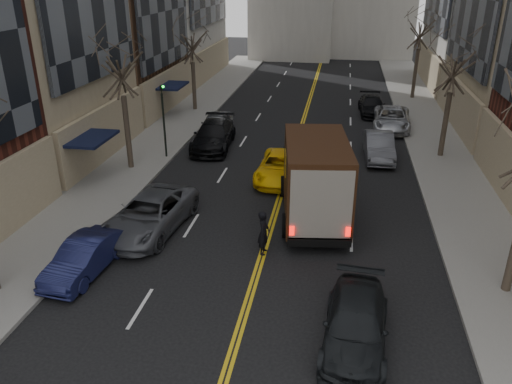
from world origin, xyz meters
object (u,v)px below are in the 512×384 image
at_px(taxi, 280,167).
at_px(pedestrian, 264,233).
at_px(observer_sedan, 355,325).
at_px(ups_truck, 315,178).

distance_m(taxi, pedestrian, 7.79).
distance_m(observer_sedan, pedestrian, 5.90).
height_order(ups_truck, observer_sedan, ups_truck).
xyz_separation_m(ups_truck, observer_sedan, (1.80, -8.24, -1.25)).
bearing_deg(observer_sedan, ups_truck, 106.24).
xyz_separation_m(ups_truck, pedestrian, (-1.73, -3.51, -1.01)).
relative_size(ups_truck, taxi, 1.46).
height_order(ups_truck, pedestrian, ups_truck).
relative_size(ups_truck, pedestrian, 3.95).
bearing_deg(pedestrian, taxi, 4.95).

